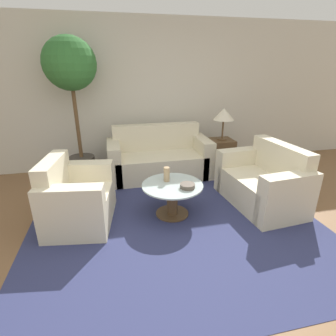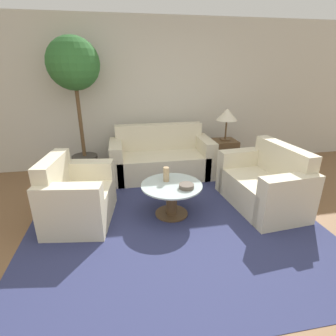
{
  "view_description": "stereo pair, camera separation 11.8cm",
  "coord_description": "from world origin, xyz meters",
  "px_view_note": "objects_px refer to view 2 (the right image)",
  "views": [
    {
      "loc": [
        -0.56,
        -2.1,
        1.81
      ],
      "look_at": [
        0.14,
        1.03,
        0.55
      ],
      "focal_mm": 28.0,
      "sensor_mm": 36.0,
      "label": 1
    },
    {
      "loc": [
        -0.44,
        -2.12,
        1.81
      ],
      "look_at": [
        0.14,
        1.03,
        0.55
      ],
      "focal_mm": 28.0,
      "sensor_mm": 36.0,
      "label": 2
    }
  ],
  "objects_px": {
    "sofa_main": "(161,159)",
    "table_lamp": "(227,115)",
    "armchair": "(75,199)",
    "loveseat": "(265,185)",
    "coffee_table": "(172,195)",
    "potted_plant": "(75,78)",
    "vase": "(166,174)",
    "bowl": "(186,186)"
  },
  "relations": [
    {
      "from": "potted_plant",
      "to": "bowl",
      "type": "bearing_deg",
      "value": -50.51
    },
    {
      "from": "coffee_table",
      "to": "table_lamp",
      "type": "height_order",
      "value": "table_lamp"
    },
    {
      "from": "armchair",
      "to": "coffee_table",
      "type": "xyz_separation_m",
      "value": [
        1.18,
        -0.09,
        -0.02
      ]
    },
    {
      "from": "loveseat",
      "to": "bowl",
      "type": "height_order",
      "value": "loveseat"
    },
    {
      "from": "loveseat",
      "to": "vase",
      "type": "relative_size",
      "value": 6.9
    },
    {
      "from": "coffee_table",
      "to": "armchair",
      "type": "bearing_deg",
      "value": 175.72
    },
    {
      "from": "armchair",
      "to": "table_lamp",
      "type": "xyz_separation_m",
      "value": [
        2.42,
        1.27,
        0.72
      ]
    },
    {
      "from": "sofa_main",
      "to": "coffee_table",
      "type": "height_order",
      "value": "sofa_main"
    },
    {
      "from": "vase",
      "to": "bowl",
      "type": "relative_size",
      "value": 1.03
    },
    {
      "from": "sofa_main",
      "to": "table_lamp",
      "type": "xyz_separation_m",
      "value": [
        1.16,
        0.01,
        0.72
      ]
    },
    {
      "from": "potted_plant",
      "to": "sofa_main",
      "type": "bearing_deg",
      "value": -8.38
    },
    {
      "from": "armchair",
      "to": "vase",
      "type": "distance_m",
      "value": 1.16
    },
    {
      "from": "potted_plant",
      "to": "vase",
      "type": "relative_size",
      "value": 11.9
    },
    {
      "from": "table_lamp",
      "to": "vase",
      "type": "xyz_separation_m",
      "value": [
        -1.29,
        -1.24,
        -0.49
      ]
    },
    {
      "from": "coffee_table",
      "to": "vase",
      "type": "xyz_separation_m",
      "value": [
        -0.05,
        0.12,
        0.24
      ]
    },
    {
      "from": "armchair",
      "to": "bowl",
      "type": "height_order",
      "value": "armchair"
    },
    {
      "from": "potted_plant",
      "to": "bowl",
      "type": "height_order",
      "value": "potted_plant"
    },
    {
      "from": "loveseat",
      "to": "vase",
      "type": "bearing_deg",
      "value": -98.93
    },
    {
      "from": "sofa_main",
      "to": "table_lamp",
      "type": "bearing_deg",
      "value": 0.65
    },
    {
      "from": "table_lamp",
      "to": "potted_plant",
      "type": "xyz_separation_m",
      "value": [
        -2.46,
        0.18,
        0.63
      ]
    },
    {
      "from": "table_lamp",
      "to": "potted_plant",
      "type": "relative_size",
      "value": 0.25
    },
    {
      "from": "sofa_main",
      "to": "table_lamp",
      "type": "distance_m",
      "value": 1.37
    },
    {
      "from": "armchair",
      "to": "bowl",
      "type": "relative_size",
      "value": 5.68
    },
    {
      "from": "vase",
      "to": "coffee_table",
      "type": "bearing_deg",
      "value": -68.12
    },
    {
      "from": "armchair",
      "to": "bowl",
      "type": "xyz_separation_m",
      "value": [
        1.34,
        -0.22,
        0.16
      ]
    },
    {
      "from": "sofa_main",
      "to": "armchair",
      "type": "bearing_deg",
      "value": -135.22
    },
    {
      "from": "sofa_main",
      "to": "vase",
      "type": "xyz_separation_m",
      "value": [
        -0.13,
        -1.22,
        0.23
      ]
    },
    {
      "from": "loveseat",
      "to": "table_lamp",
      "type": "xyz_separation_m",
      "value": [
        -0.07,
        1.33,
        0.72
      ]
    },
    {
      "from": "armchair",
      "to": "coffee_table",
      "type": "relative_size",
      "value": 1.35
    },
    {
      "from": "sofa_main",
      "to": "potted_plant",
      "type": "height_order",
      "value": "potted_plant"
    },
    {
      "from": "vase",
      "to": "bowl",
      "type": "height_order",
      "value": "vase"
    },
    {
      "from": "loveseat",
      "to": "potted_plant",
      "type": "bearing_deg",
      "value": -125.84
    },
    {
      "from": "coffee_table",
      "to": "potted_plant",
      "type": "xyz_separation_m",
      "value": [
        -1.22,
        1.53,
        1.36
      ]
    },
    {
      "from": "loveseat",
      "to": "potted_plant",
      "type": "distance_m",
      "value": 3.23
    },
    {
      "from": "armchair",
      "to": "table_lamp",
      "type": "distance_m",
      "value": 2.83
    },
    {
      "from": "armchair",
      "to": "loveseat",
      "type": "xyz_separation_m",
      "value": [
        2.49,
        -0.06,
        -0.0
      ]
    },
    {
      "from": "armchair",
      "to": "loveseat",
      "type": "bearing_deg",
      "value": -83.07
    },
    {
      "from": "loveseat",
      "to": "coffee_table",
      "type": "distance_m",
      "value": 1.31
    },
    {
      "from": "sofa_main",
      "to": "armchair",
      "type": "relative_size",
      "value": 1.65
    },
    {
      "from": "sofa_main",
      "to": "loveseat",
      "type": "height_order",
      "value": "sofa_main"
    },
    {
      "from": "coffee_table",
      "to": "potted_plant",
      "type": "bearing_deg",
      "value": 128.47
    },
    {
      "from": "potted_plant",
      "to": "armchair",
      "type": "bearing_deg",
      "value": -88.62
    }
  ]
}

